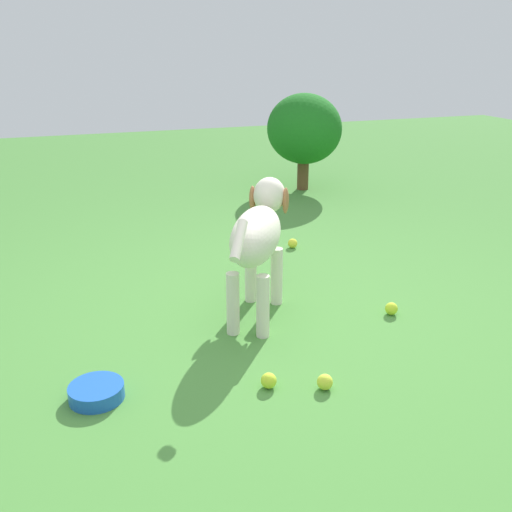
% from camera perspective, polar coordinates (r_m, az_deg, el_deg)
% --- Properties ---
extents(ground, '(14.00, 14.00, 0.00)m').
position_cam_1_polar(ground, '(2.80, 2.47, -8.10)').
color(ground, '#478438').
extents(dog, '(0.86, 0.56, 0.66)m').
position_cam_1_polar(dog, '(2.88, 0.23, 2.19)').
color(dog, silver).
rests_on(dog, ground).
extents(tennis_ball_0, '(0.07, 0.07, 0.07)m').
position_cam_1_polar(tennis_ball_0, '(3.97, 3.66, 1.27)').
color(tennis_ball_0, yellow).
rests_on(tennis_ball_0, ground).
extents(tennis_ball_1, '(0.07, 0.07, 0.07)m').
position_cam_1_polar(tennis_ball_1, '(2.42, 6.86, -12.31)').
color(tennis_ball_1, '#CADA39').
rests_on(tennis_ball_1, ground).
extents(tennis_ball_2, '(0.07, 0.07, 0.07)m').
position_cam_1_polar(tennis_ball_2, '(3.09, 13.30, -5.11)').
color(tennis_ball_2, '#C4DF2E').
rests_on(tennis_ball_2, ground).
extents(tennis_ball_3, '(0.07, 0.07, 0.07)m').
position_cam_1_polar(tennis_ball_3, '(2.42, 1.27, -12.26)').
color(tennis_ball_3, '#C2DE30').
rests_on(tennis_ball_3, ground).
extents(water_bowl, '(0.22, 0.22, 0.06)m').
position_cam_1_polar(water_bowl, '(2.44, -15.56, -12.88)').
color(water_bowl, blue).
rests_on(water_bowl, ground).
extents(shrub_near, '(0.76, 0.69, 0.90)m').
position_cam_1_polar(shrub_near, '(5.50, 4.81, 12.44)').
color(shrub_near, brown).
rests_on(shrub_near, ground).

